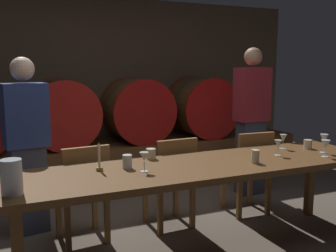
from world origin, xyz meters
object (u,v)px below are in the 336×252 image
at_px(chair_right, 250,169).
at_px(wine_glass_center, 283,139).
at_px(candle_center, 99,163).
at_px(wine_glass_far_right, 324,139).
at_px(cup_far_left, 127,162).
at_px(wine_barrel_center_right, 137,110).
at_px(wine_glass_left, 278,144).
at_px(chair_left, 84,189).
at_px(cup_center_left, 151,154).
at_px(wine_barrel_center_left, 62,114).
at_px(pitcher, 12,177).
at_px(wine_barrel_far_right, 201,107).
at_px(cup_far_right, 308,144).
at_px(dining_table, 205,172).
at_px(wine_glass_far_left, 144,157).
at_px(guest_left, 27,145).
at_px(wine_glass_right, 326,145).
at_px(cup_center_right, 255,156).
at_px(guest_right, 251,120).
at_px(chair_center, 172,178).

bearing_deg(chair_right, wine_glass_center, 104.68).
height_order(candle_center, wine_glass_far_right, candle_center).
height_order(candle_center, cup_far_left, candle_center).
relative_size(wine_barrel_center_right, wine_glass_left, 6.46).
bearing_deg(chair_left, wine_glass_far_right, 156.18).
distance_m(wine_barrel_center_right, cup_center_left, 2.26).
relative_size(wine_barrel_center_left, pitcher, 4.12).
height_order(wine_barrel_far_right, chair_right, wine_barrel_far_right).
relative_size(wine_barrel_center_right, chair_right, 1.01).
bearing_deg(cup_far_right, dining_table, -174.63).
relative_size(wine_glass_far_left, wine_glass_far_right, 0.87).
bearing_deg(candle_center, cup_far_left, -5.89).
height_order(wine_barrel_center_left, cup_center_left, wine_barrel_center_left).
distance_m(candle_center, wine_glass_center, 1.75).
distance_m(wine_barrel_center_left, candle_center, 2.36).
xyz_separation_m(guest_left, candle_center, (0.45, -0.91, 0.00)).
relative_size(wine_glass_right, cup_center_right, 1.39).
distance_m(guest_left, wine_glass_far_left, 1.30).
height_order(wine_barrel_center_right, wine_barrel_far_right, same).
bearing_deg(cup_center_left, candle_center, -158.26).
bearing_deg(cup_center_left, wine_barrel_center_right, 74.11).
bearing_deg(cup_center_right, wine_barrel_center_right, 92.15).
distance_m(wine_barrel_far_right, guest_left, 2.95).
xyz_separation_m(wine_glass_left, wine_glass_far_right, (0.45, -0.07, 0.02)).
bearing_deg(wine_glass_right, pitcher, 179.69).
xyz_separation_m(guest_right, wine_glass_right, (-0.21, -1.36, -0.03)).
xyz_separation_m(wine_barrel_far_right, chair_left, (-2.15, -1.89, -0.43)).
xyz_separation_m(dining_table, guest_right, (1.25, 1.15, 0.20)).
xyz_separation_m(guest_left, wine_glass_far_right, (2.42, -1.12, 0.06)).
height_order(chair_right, candle_center, candle_center).
bearing_deg(dining_table, guest_left, 140.77).
height_order(chair_center, chair_right, same).
bearing_deg(dining_table, cup_far_right, 5.37).
bearing_deg(wine_glass_right, wine_glass_far_right, 49.11).
relative_size(wine_barrel_center_left, wine_glass_left, 6.46).
relative_size(wine_barrel_far_right, guest_left, 0.55).
xyz_separation_m(wine_barrel_center_left, wine_glass_left, (1.45, -2.49, -0.05)).
xyz_separation_m(candle_center, wine_glass_center, (1.75, 0.07, 0.03)).
relative_size(guest_right, wine_glass_right, 11.92).
xyz_separation_m(chair_center, wine_glass_right, (1.07, -0.80, 0.39)).
height_order(guest_right, cup_center_right, guest_right).
relative_size(chair_center, chair_right, 1.00).
relative_size(candle_center, pitcher, 1.01).
bearing_deg(wine_glass_center, chair_right, 101.65).
distance_m(chair_left, candle_center, 0.58).
bearing_deg(cup_center_left, cup_center_right, -32.49).
bearing_deg(cup_far_left, dining_table, -9.85).
height_order(chair_right, cup_center_right, chair_right).
relative_size(wine_barrel_center_left, chair_left, 1.01).
xyz_separation_m(wine_barrel_far_right, dining_table, (-1.30, -2.49, -0.22)).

